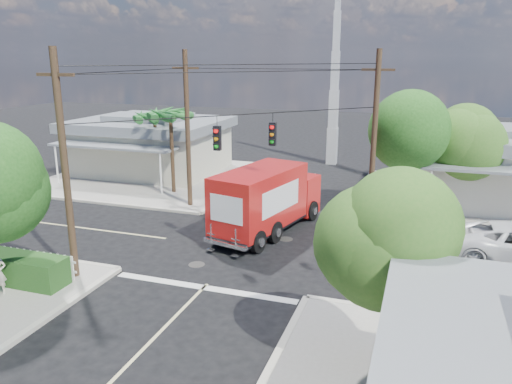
% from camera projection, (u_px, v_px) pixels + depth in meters
% --- Properties ---
extents(ground, '(120.00, 120.00, 0.00)m').
position_uv_depth(ground, '(242.00, 248.00, 23.20)').
color(ground, black).
rests_on(ground, ground).
extents(sidewalk_ne, '(14.12, 14.12, 0.14)m').
position_uv_depth(sidewalk_ne, '(476.00, 205.00, 29.75)').
color(sidewalk_ne, gray).
rests_on(sidewalk_ne, ground).
extents(sidewalk_nw, '(14.12, 14.12, 0.14)m').
position_uv_depth(sidewalk_nw, '(154.00, 177.00, 36.49)').
color(sidewalk_nw, gray).
rests_on(sidewalk_nw, ground).
extents(road_markings, '(32.00, 32.00, 0.01)m').
position_uv_depth(road_markings, '(231.00, 260.00, 21.86)').
color(road_markings, beige).
rests_on(road_markings, ground).
extents(building_ne, '(11.80, 10.20, 4.50)m').
position_uv_depth(building_ne, '(509.00, 166.00, 29.65)').
color(building_ne, silver).
rests_on(building_ne, sidewalk_ne).
extents(building_nw, '(10.80, 10.20, 4.30)m').
position_uv_depth(building_nw, '(150.00, 144.00, 37.72)').
color(building_nw, beige).
rests_on(building_nw, sidewalk_nw).
extents(radio_tower, '(0.80, 0.80, 17.00)m').
position_uv_depth(radio_tower, '(334.00, 95.00, 39.82)').
color(radio_tower, silver).
rests_on(radio_tower, ground).
extents(tree_ne_front, '(4.21, 4.14, 6.66)m').
position_uv_depth(tree_ne_front, '(417.00, 133.00, 25.88)').
color(tree_ne_front, '#422D1C').
rests_on(tree_ne_front, sidewalk_ne).
extents(tree_ne_back, '(3.77, 3.66, 5.82)m').
position_uv_depth(tree_ne_back, '(467.00, 140.00, 27.24)').
color(tree_ne_back, '#422D1C').
rests_on(tree_ne_back, sidewalk_ne).
extents(tree_se, '(3.67, 3.54, 5.62)m').
position_uv_depth(tree_se, '(393.00, 234.00, 13.35)').
color(tree_se, '#422D1C').
rests_on(tree_se, sidewalk_se).
extents(palm_nw_front, '(3.01, 3.08, 5.59)m').
position_uv_depth(palm_nw_front, '(170.00, 116.00, 31.05)').
color(palm_nw_front, '#422D1C').
rests_on(palm_nw_front, sidewalk_nw).
extents(palm_nw_back, '(3.01, 3.08, 5.19)m').
position_uv_depth(palm_nw_back, '(155.00, 118.00, 33.13)').
color(palm_nw_back, '#422D1C').
rests_on(palm_nw_back, sidewalk_nw).
extents(utility_poles, '(12.00, 10.68, 9.00)m').
position_uv_depth(utility_poles, '(222.00, 142.00, 23.92)').
color(utility_poles, '#473321').
rests_on(utility_poles, ground).
extents(picket_fence, '(5.94, 0.06, 1.00)m').
position_uv_depth(picket_fence, '(15.00, 258.00, 20.33)').
color(picket_fence, silver).
rests_on(picket_fence, sidewalk_sw).
extents(vending_boxes, '(1.90, 0.50, 1.10)m').
position_uv_depth(vending_boxes, '(396.00, 210.00, 26.67)').
color(vending_boxes, red).
rests_on(vending_boxes, sidewalk_ne).
extents(delivery_truck, '(4.00, 8.06, 3.36)m').
position_uv_depth(delivery_truck, '(267.00, 199.00, 24.96)').
color(delivery_truck, black).
rests_on(delivery_truck, ground).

